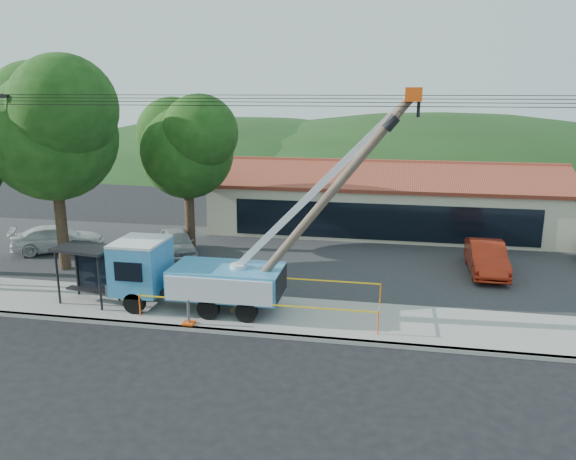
# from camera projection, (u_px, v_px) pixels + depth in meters

# --- Properties ---
(ground) EXTENTS (120.00, 120.00, 0.00)m
(ground) POSITION_uv_depth(u_px,v_px,m) (252.00, 362.00, 19.36)
(ground) COLOR black
(ground) RESTS_ON ground
(curb) EXTENTS (60.00, 0.25, 0.15)m
(curb) POSITION_uv_depth(u_px,v_px,m) (266.00, 335.00, 21.34)
(curb) COLOR gray
(curb) RESTS_ON ground
(sidewalk) EXTENTS (60.00, 4.00, 0.15)m
(sidewalk) POSITION_uv_depth(u_px,v_px,m) (276.00, 316.00, 23.16)
(sidewalk) COLOR gray
(sidewalk) RESTS_ON ground
(parking_lot) EXTENTS (60.00, 12.00, 0.10)m
(parking_lot) POSITION_uv_depth(u_px,v_px,m) (306.00, 260.00, 30.78)
(parking_lot) COLOR #28282B
(parking_lot) RESTS_ON ground
(strip_mall) EXTENTS (22.50, 8.53, 4.67)m
(strip_mall) POSITION_uv_depth(u_px,v_px,m) (384.00, 202.00, 37.22)
(strip_mall) COLOR #BAB494
(strip_mall) RESTS_ON ground
(tree_west_near) EXTENTS (7.56, 6.72, 10.80)m
(tree_west_near) POSITION_uv_depth(u_px,v_px,m) (51.00, 123.00, 27.30)
(tree_west_near) COLOR #332316
(tree_west_near) RESTS_ON ground
(tree_lot) EXTENTS (6.30, 5.60, 8.94)m
(tree_lot) POSITION_uv_depth(u_px,v_px,m) (187.00, 143.00, 31.49)
(tree_lot) COLOR #332316
(tree_lot) RESTS_ON ground
(hill_west) EXTENTS (78.40, 56.00, 28.00)m
(hill_west) POSITION_uv_depth(u_px,v_px,m) (245.00, 160.00, 74.46)
(hill_west) COLOR #1A3112
(hill_west) RESTS_ON ground
(hill_center) EXTENTS (89.60, 64.00, 32.00)m
(hill_center) POSITION_uv_depth(u_px,v_px,m) (438.00, 164.00, 69.97)
(hill_center) COLOR #1A3112
(hill_center) RESTS_ON ground
(utility_truck) EXTENTS (12.35, 3.83, 9.07)m
(utility_truck) POSITION_uv_depth(u_px,v_px,m) (195.00, 273.00, 23.42)
(utility_truck) COLOR black
(utility_truck) RESTS_ON ground
(leaning_pole) EXTENTS (7.21, 1.92, 9.03)m
(leaning_pole) POSITION_uv_depth(u_px,v_px,m) (325.00, 201.00, 21.49)
(leaning_pole) COLOR brown
(leaning_pole) RESTS_ON ground
(bus_shelter) EXTENTS (2.80, 1.98, 2.48)m
(bus_shelter) POSITION_uv_depth(u_px,v_px,m) (89.00, 261.00, 24.15)
(bus_shelter) COLOR black
(bus_shelter) RESTS_ON ground
(caution_tape) EXTENTS (9.66, 3.25, 0.94)m
(caution_tape) POSITION_uv_depth(u_px,v_px,m) (263.00, 294.00, 23.43)
(caution_tape) COLOR #FE500D
(caution_tape) RESTS_ON ground
(car_silver) EXTENTS (3.66, 4.67, 1.49)m
(car_silver) POSITION_uv_depth(u_px,v_px,m) (178.00, 257.00, 31.43)
(car_silver) COLOR #9D9FA4
(car_silver) RESTS_ON ground
(car_red) EXTENTS (1.68, 4.82, 1.59)m
(car_red) POSITION_uv_depth(u_px,v_px,m) (485.00, 275.00, 28.49)
(car_red) COLOR #A12310
(car_red) RESTS_ON ground
(car_white) EXTENTS (5.37, 4.24, 1.46)m
(car_white) POSITION_uv_depth(u_px,v_px,m) (59.00, 252.00, 32.37)
(car_white) COLOR silver
(car_white) RESTS_ON ground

